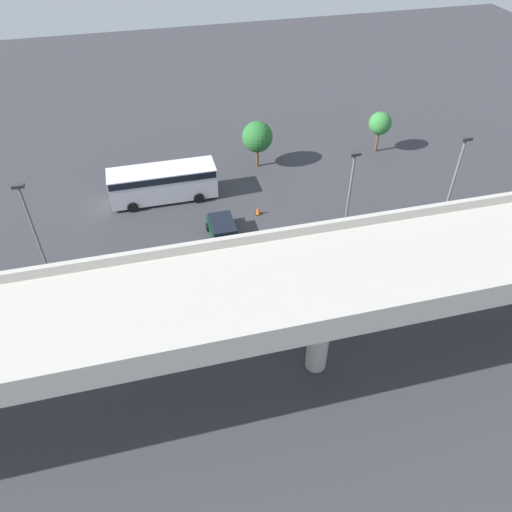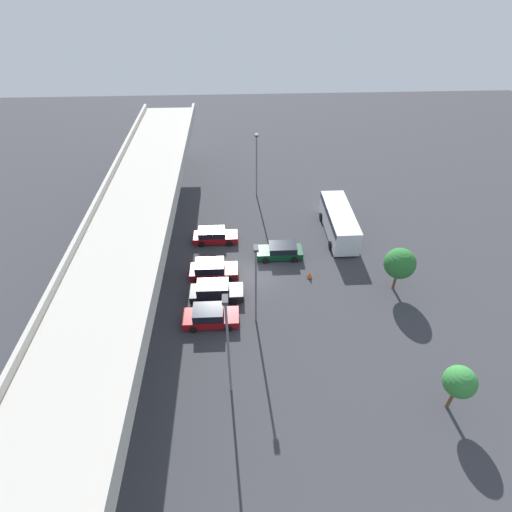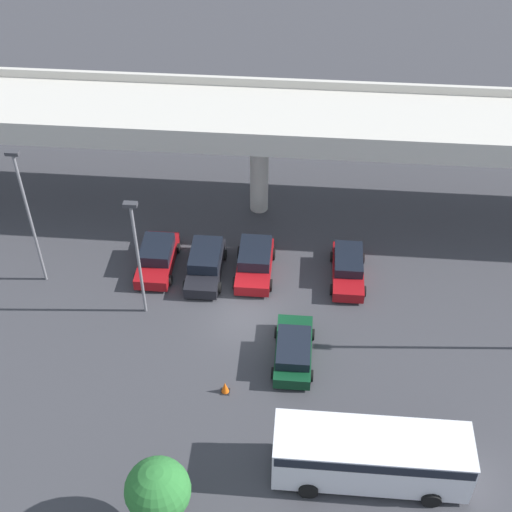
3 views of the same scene
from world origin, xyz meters
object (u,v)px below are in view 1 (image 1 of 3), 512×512
tree_front_left (380,123)px  lamp_post_mid_lot (451,188)px  parked_car_0 (364,270)px  traffic_cone (258,211)px  parked_car_3 (223,231)px  parked_car_1 (321,273)px  tree_front_centre (257,137)px  lamp_post_by_overpass (33,228)px  parked_car_4 (199,300)px  shuttle_bus (163,181)px  parked_car_2 (281,284)px  lamp_post_near_aisle (350,193)px

tree_front_left → lamp_post_mid_lot: bearing=82.1°
parked_car_0 → traffic_cone: size_ratio=6.43×
parked_car_3 → lamp_post_mid_lot: bearing=71.8°
parked_car_1 → tree_front_left: size_ratio=1.19×
tree_front_left → tree_front_centre: 11.54m
lamp_post_by_overpass → parked_car_4: bearing=152.5°
parked_car_0 → parked_car_4: 11.19m
tree_front_centre → shuttle_bus: bearing=20.1°
parked_car_1 → parked_car_2: parked_car_2 is taller
parked_car_1 → parked_car_2: bearing=96.9°
parked_car_4 → traffic_cone: (-6.15, -8.91, -0.36)m
shuttle_bus → parked_car_0: bearing=-47.2°
tree_front_centre → tree_front_left: bearing=179.6°
parked_car_0 → tree_front_left: size_ratio=1.17×
parked_car_0 → tree_front_left: (-8.28, -16.02, 2.07)m
shuttle_bus → tree_front_centre: bearing=20.1°
shuttle_bus → lamp_post_near_aisle: 15.34m
parked_car_0 → lamp_post_near_aisle: bearing=0.0°
parked_car_2 → lamp_post_near_aisle: bearing=-57.3°
parked_car_1 → parked_car_4: bearing=92.6°
parked_car_1 → tree_front_centre: size_ratio=1.08×
parked_car_0 → parked_car_1: 2.93m
parked_car_4 → traffic_cone: size_ratio=6.43×
parked_car_2 → lamp_post_by_overpass: size_ratio=0.57×
parked_car_3 → lamp_post_near_aisle: bearing=71.5°
parked_car_2 → shuttle_bus: size_ratio=0.51×
parked_car_1 → parked_car_2: size_ratio=1.05×
parked_car_0 → parked_car_1: (2.91, -0.35, 0.02)m
parked_car_3 → lamp_post_near_aisle: 9.54m
lamp_post_by_overpass → tree_front_centre: 20.61m
parked_car_2 → parked_car_3: bearing=21.4°
parked_car_2 → parked_car_3: size_ratio=0.98×
parked_car_1 → lamp_post_near_aisle: bearing=-40.9°
parked_car_0 → lamp_post_by_overpass: 21.29m
traffic_cone → parked_car_0: bearing=119.6°
lamp_post_near_aisle → tree_front_left: (-8.28, -12.32, -1.66)m
parked_car_3 → lamp_post_near_aisle: size_ratio=0.59×
lamp_post_by_overpass → parked_car_1: bearing=165.8°
parked_car_4 → lamp_post_mid_lot: lamp_post_mid_lot is taller
parked_car_2 → parked_car_3: 6.96m
shuttle_bus → lamp_post_mid_lot: lamp_post_mid_lot is taller
lamp_post_near_aisle → tree_front_left: size_ratio=1.96×
parked_car_2 → lamp_post_near_aisle: lamp_post_near_aisle is taller
tree_front_left → parked_car_3: bearing=29.9°
parked_car_1 → parked_car_3: bearing=41.4°
lamp_post_near_aisle → lamp_post_by_overpass: size_ratio=0.98×
parked_car_2 → lamp_post_near_aisle: 7.78m
parked_car_1 → lamp_post_by_overpass: size_ratio=0.59×
lamp_post_near_aisle → tree_front_centre: 12.92m
lamp_post_by_overpass → lamp_post_near_aisle: bearing=177.0°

